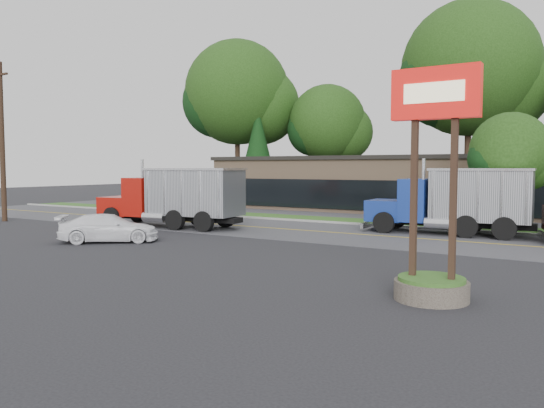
{
  "coord_description": "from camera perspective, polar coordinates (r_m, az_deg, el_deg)",
  "views": [
    {
      "loc": [
        14.05,
        -16.19,
        3.44
      ],
      "look_at": [
        1.79,
        3.8,
        1.8
      ],
      "focal_mm": 35.0,
      "sensor_mm": 36.0,
      "label": 1
    }
  ],
  "objects": [
    {
      "name": "ground",
      "position": [
        21.71,
        -9.35,
        -5.17
      ],
      "size": [
        140.0,
        140.0,
        0.0
      ],
      "primitive_type": "plane",
      "color": "#2D2D32",
      "rests_on": "ground"
    },
    {
      "name": "center_line",
      "position": [
        29.05,
        2.36,
        -2.8
      ],
      "size": [
        60.0,
        0.12,
        0.01
      ],
      "primitive_type": "cube",
      "color": "gold",
      "rests_on": "ground"
    },
    {
      "name": "tree_far_b",
      "position": [
        55.85,
        6.13,
        8.29
      ],
      "size": [
        8.39,
        7.9,
        11.97
      ],
      "color": "#382619",
      "rests_on": "ground"
    },
    {
      "name": "utility_pole",
      "position": [
        37.65,
        -27.05,
        6.08
      ],
      "size": [
        1.6,
        0.32,
        10.0
      ],
      "color": "#382619",
      "rests_on": "ground"
    },
    {
      "name": "dump_truck_red",
      "position": [
        30.47,
        -10.17,
        0.87
      ],
      "size": [
        9.04,
        3.52,
        3.36
      ],
      "rotation": [
        0.0,
        0.0,
        3.25
      ],
      "color": "black",
      "rests_on": "ground"
    },
    {
      "name": "tree_far_a",
      "position": [
        59.51,
        -3.53,
        11.35
      ],
      "size": [
        12.15,
        11.43,
        17.33
      ],
      "color": "#382619",
      "rests_on": "ground"
    },
    {
      "name": "tree_far_c",
      "position": [
        51.95,
        20.72,
        12.84
      ],
      "size": [
        12.79,
        12.04,
        18.25
      ],
      "color": "#382619",
      "rests_on": "ground"
    },
    {
      "name": "evergreen_left",
      "position": [
        55.14,
        -1.53,
        5.98
      ],
      "size": [
        4.28,
        4.28,
        9.74
      ],
      "color": "#382619",
      "rests_on": "ground"
    },
    {
      "name": "far_parking",
      "position": [
        38.97,
        10.27,
        -1.13
      ],
      "size": [
        60.0,
        7.0,
        0.02
      ],
      "primitive_type": "cube",
      "color": "#5A5A5F",
      "rests_on": "ground"
    },
    {
      "name": "grass_verge",
      "position": [
        34.38,
        7.24,
        -1.77
      ],
      "size": [
        60.0,
        3.4,
        0.03
      ],
      "primitive_type": "cube",
      "color": "#336422",
      "rests_on": "ground"
    },
    {
      "name": "dump_truck_blue",
      "position": [
        28.38,
        19.33,
        0.47
      ],
      "size": [
        8.28,
        3.06,
        3.36
      ],
      "rotation": [
        0.0,
        0.0,
        3.2
      ],
      "color": "black",
      "rests_on": "ground"
    },
    {
      "name": "tree_verge",
      "position": [
        31.5,
        24.35,
        4.79
      ],
      "size": [
        4.48,
        4.22,
        6.39
      ],
      "color": "#382619",
      "rests_on": "ground"
    },
    {
      "name": "strip_mall",
      "position": [
        43.9,
        15.59,
        1.97
      ],
      "size": [
        32.0,
        12.0,
        4.0
      ],
      "primitive_type": "cube",
      "color": "#A17F63",
      "rests_on": "ground"
    },
    {
      "name": "road",
      "position": [
        29.05,
        2.36,
        -2.8
      ],
      "size": [
        60.0,
        8.0,
        0.02
      ],
      "primitive_type": "cube",
      "color": "#5A5A5F",
      "rests_on": "ground"
    },
    {
      "name": "rally_car",
      "position": [
        25.49,
        -17.14,
        -2.48
      ],
      "size": [
        4.53,
        4.25,
        1.28
      ],
      "primitive_type": "imported",
      "rotation": [
        0.0,
        0.0,
        2.28
      ],
      "color": "white",
      "rests_on": "ground"
    },
    {
      "name": "curb",
      "position": [
        32.75,
        5.94,
        -2.05
      ],
      "size": [
        60.0,
        0.3,
        0.12
      ],
      "primitive_type": "cube",
      "color": "#9E9E99",
      "rests_on": "ground"
    },
    {
      "name": "bilo_sign",
      "position": [
        14.21,
        16.9,
        -1.9
      ],
      "size": [
        2.2,
        1.9,
        5.95
      ],
      "color": "#6B6054",
      "rests_on": "ground"
    }
  ]
}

